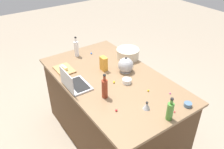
{
  "coord_description": "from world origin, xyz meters",
  "views": [
    {
      "loc": [
        -1.78,
        1.23,
        2.33
      ],
      "look_at": [
        0.0,
        0.0,
        0.95
      ],
      "focal_mm": 37.09,
      "sensor_mm": 36.0,
      "label": 1
    }
  ],
  "objects_px": {
    "laptop": "(74,84)",
    "kettle": "(126,65)",
    "mixing_bowl_large": "(128,53)",
    "kitchen_timer": "(147,106)",
    "cutting_board": "(64,69)",
    "ramekin_medium": "(127,81)",
    "bottle_olive": "(170,111)",
    "butter_stick_left": "(64,68)",
    "ramekin_small": "(188,105)",
    "bottle_soy": "(105,88)",
    "bottle_vinegar": "(76,48)",
    "candy_bag": "(104,64)"
  },
  "relations": [
    {
      "from": "laptop",
      "to": "kettle",
      "type": "relative_size",
      "value": 1.47
    },
    {
      "from": "mixing_bowl_large",
      "to": "kitchen_timer",
      "type": "bearing_deg",
      "value": 152.18
    },
    {
      "from": "mixing_bowl_large",
      "to": "kitchen_timer",
      "type": "distance_m",
      "value": 1.0
    },
    {
      "from": "mixing_bowl_large",
      "to": "kettle",
      "type": "distance_m",
      "value": 0.33
    },
    {
      "from": "mixing_bowl_large",
      "to": "kettle",
      "type": "relative_size",
      "value": 1.38
    },
    {
      "from": "cutting_board",
      "to": "ramekin_medium",
      "type": "xyz_separation_m",
      "value": [
        -0.63,
        -0.45,
        0.02
      ]
    },
    {
      "from": "bottle_olive",
      "to": "ramekin_medium",
      "type": "height_order",
      "value": "bottle_olive"
    },
    {
      "from": "mixing_bowl_large",
      "to": "ramekin_medium",
      "type": "xyz_separation_m",
      "value": [
        -0.44,
        0.36,
        -0.04
      ]
    },
    {
      "from": "cutting_board",
      "to": "ramekin_medium",
      "type": "distance_m",
      "value": 0.77
    },
    {
      "from": "butter_stick_left",
      "to": "ramekin_small",
      "type": "distance_m",
      "value": 1.44
    },
    {
      "from": "cutting_board",
      "to": "ramekin_small",
      "type": "distance_m",
      "value": 1.44
    },
    {
      "from": "cutting_board",
      "to": "ramekin_small",
      "type": "xyz_separation_m",
      "value": [
        -1.27,
        -0.68,
        0.01
      ]
    },
    {
      "from": "cutting_board",
      "to": "bottle_soy",
      "type": "bearing_deg",
      "value": -170.63
    },
    {
      "from": "kitchen_timer",
      "to": "kettle",
      "type": "bearing_deg",
      "value": -20.88
    },
    {
      "from": "bottle_olive",
      "to": "butter_stick_left",
      "type": "relative_size",
      "value": 2.07
    },
    {
      "from": "bottle_vinegar",
      "to": "cutting_board",
      "type": "relative_size",
      "value": 1.01
    },
    {
      "from": "bottle_vinegar",
      "to": "kitchen_timer",
      "type": "height_order",
      "value": "bottle_vinegar"
    },
    {
      "from": "bottle_olive",
      "to": "butter_stick_left",
      "type": "distance_m",
      "value": 1.35
    },
    {
      "from": "bottle_vinegar",
      "to": "candy_bag",
      "type": "relative_size",
      "value": 1.57
    },
    {
      "from": "mixing_bowl_large",
      "to": "bottle_soy",
      "type": "distance_m",
      "value": 0.86
    },
    {
      "from": "bottle_soy",
      "to": "cutting_board",
      "type": "distance_m",
      "value": 0.72
    },
    {
      "from": "ramekin_small",
      "to": "ramekin_medium",
      "type": "xyz_separation_m",
      "value": [
        0.63,
        0.24,
        0.01
      ]
    },
    {
      "from": "bottle_soy",
      "to": "kettle",
      "type": "bearing_deg",
      "value": -59.85
    },
    {
      "from": "bottle_soy",
      "to": "ramekin_small",
      "type": "bearing_deg",
      "value": -134.9
    },
    {
      "from": "bottle_soy",
      "to": "bottle_vinegar",
      "type": "bearing_deg",
      "value": -10.68
    },
    {
      "from": "laptop",
      "to": "candy_bag",
      "type": "relative_size",
      "value": 1.84
    },
    {
      "from": "ramekin_medium",
      "to": "laptop",
      "type": "bearing_deg",
      "value": 63.72
    },
    {
      "from": "ramekin_medium",
      "to": "cutting_board",
      "type": "bearing_deg",
      "value": 35.2
    },
    {
      "from": "kettle",
      "to": "kitchen_timer",
      "type": "height_order",
      "value": "kettle"
    },
    {
      "from": "cutting_board",
      "to": "ramekin_small",
      "type": "bearing_deg",
      "value": -151.68
    },
    {
      "from": "bottle_soy",
      "to": "ramekin_small",
      "type": "relative_size",
      "value": 3.5
    },
    {
      "from": "bottle_olive",
      "to": "bottle_vinegar",
      "type": "bearing_deg",
      "value": 4.35
    },
    {
      "from": "cutting_board",
      "to": "ramekin_small",
      "type": "height_order",
      "value": "ramekin_small"
    },
    {
      "from": "butter_stick_left",
      "to": "candy_bag",
      "type": "distance_m",
      "value": 0.47
    },
    {
      "from": "bottle_olive",
      "to": "kettle",
      "type": "height_order",
      "value": "bottle_olive"
    },
    {
      "from": "bottle_soy",
      "to": "mixing_bowl_large",
      "type": "bearing_deg",
      "value": -53.28
    },
    {
      "from": "mixing_bowl_large",
      "to": "bottle_olive",
      "type": "distance_m",
      "value": 1.16
    },
    {
      "from": "kettle",
      "to": "kitchen_timer",
      "type": "xyz_separation_m",
      "value": [
        -0.64,
        0.24,
        -0.04
      ]
    },
    {
      "from": "kettle",
      "to": "cutting_board",
      "type": "height_order",
      "value": "kettle"
    },
    {
      "from": "bottle_vinegar",
      "to": "mixing_bowl_large",
      "type": "bearing_deg",
      "value": -129.92
    },
    {
      "from": "mixing_bowl_large",
      "to": "kitchen_timer",
      "type": "height_order",
      "value": "mixing_bowl_large"
    },
    {
      "from": "ramekin_small",
      "to": "bottle_olive",
      "type": "bearing_deg",
      "value": 93.85
    },
    {
      "from": "butter_stick_left",
      "to": "ramekin_small",
      "type": "relative_size",
      "value": 1.47
    },
    {
      "from": "kettle",
      "to": "cutting_board",
      "type": "xyz_separation_m",
      "value": [
        0.43,
        0.58,
        -0.07
      ]
    },
    {
      "from": "kitchen_timer",
      "to": "ramekin_small",
      "type": "bearing_deg",
      "value": -119.35
    },
    {
      "from": "butter_stick_left",
      "to": "bottle_soy",
      "type": "bearing_deg",
      "value": -170.64
    },
    {
      "from": "mixing_bowl_large",
      "to": "candy_bag",
      "type": "distance_m",
      "value": 0.42
    },
    {
      "from": "laptop",
      "to": "ramekin_small",
      "type": "height_order",
      "value": "laptop"
    },
    {
      "from": "laptop",
      "to": "candy_bag",
      "type": "distance_m",
      "value": 0.47
    },
    {
      "from": "laptop",
      "to": "bottle_olive",
      "type": "bearing_deg",
      "value": -152.55
    }
  ]
}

